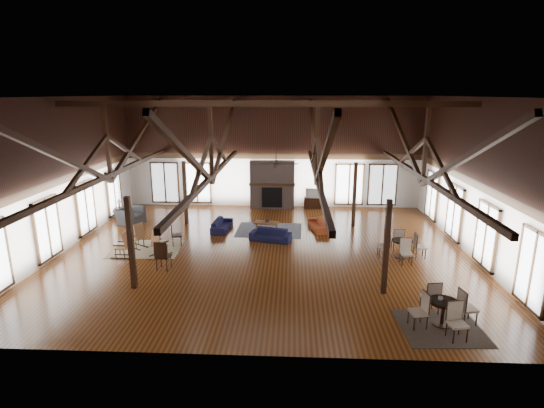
{
  "coord_description": "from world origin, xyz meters",
  "views": [
    {
      "loc": [
        1.07,
        -15.92,
        6.13
      ],
      "look_at": [
        0.26,
        1.0,
        1.69
      ],
      "focal_mm": 28.0,
      "sensor_mm": 36.0,
      "label": 1
    }
  ],
  "objects_px": {
    "sofa_navy_left": "(222,225)",
    "cafe_table_near": "(443,308)",
    "sofa_navy_front": "(271,235)",
    "tv_console": "(314,203)",
    "armchair": "(130,216)",
    "sofa_orange": "(319,225)",
    "cafe_table_far": "(402,246)",
    "coffee_table": "(267,223)"
  },
  "relations": [
    {
      "from": "sofa_orange",
      "to": "sofa_navy_front",
      "type": "bearing_deg",
      "value": -64.3
    },
    {
      "from": "sofa_navy_front",
      "to": "cafe_table_near",
      "type": "height_order",
      "value": "cafe_table_near"
    },
    {
      "from": "cafe_table_near",
      "to": "tv_console",
      "type": "distance_m",
      "value": 12.44
    },
    {
      "from": "sofa_navy_left",
      "to": "tv_console",
      "type": "height_order",
      "value": "tv_console"
    },
    {
      "from": "sofa_navy_left",
      "to": "coffee_table",
      "type": "relative_size",
      "value": 1.46
    },
    {
      "from": "coffee_table",
      "to": "tv_console",
      "type": "relative_size",
      "value": 1.03
    },
    {
      "from": "coffee_table",
      "to": "armchair",
      "type": "relative_size",
      "value": 0.97
    },
    {
      "from": "coffee_table",
      "to": "cafe_table_far",
      "type": "height_order",
      "value": "cafe_table_far"
    },
    {
      "from": "sofa_orange",
      "to": "cafe_table_near",
      "type": "distance_m",
      "value": 8.72
    },
    {
      "from": "armchair",
      "to": "tv_console",
      "type": "xyz_separation_m",
      "value": [
        9.03,
        3.38,
        -0.1
      ]
    },
    {
      "from": "coffee_table",
      "to": "tv_console",
      "type": "bearing_deg",
      "value": 70.06
    },
    {
      "from": "sofa_navy_left",
      "to": "cafe_table_near",
      "type": "relative_size",
      "value": 0.88
    },
    {
      "from": "sofa_navy_left",
      "to": "armchair",
      "type": "distance_m",
      "value": 4.66
    },
    {
      "from": "sofa_orange",
      "to": "cafe_table_near",
      "type": "xyz_separation_m",
      "value": [
        2.88,
        -8.23,
        0.25
      ]
    },
    {
      "from": "sofa_navy_front",
      "to": "armchair",
      "type": "bearing_deg",
      "value": 178.8
    },
    {
      "from": "sofa_orange",
      "to": "tv_console",
      "type": "bearing_deg",
      "value": 168.65
    },
    {
      "from": "coffee_table",
      "to": "sofa_orange",
      "type": "bearing_deg",
      "value": 17.08
    },
    {
      "from": "sofa_orange",
      "to": "tv_console",
      "type": "xyz_separation_m",
      "value": [
        -0.01,
        3.87,
        0.04
      ]
    },
    {
      "from": "tv_console",
      "to": "sofa_navy_front",
      "type": "bearing_deg",
      "value": -111.17
    },
    {
      "from": "sofa_navy_front",
      "to": "sofa_orange",
      "type": "height_order",
      "value": "sofa_navy_front"
    },
    {
      "from": "sofa_orange",
      "to": "cafe_table_far",
      "type": "height_order",
      "value": "cafe_table_far"
    },
    {
      "from": "sofa_orange",
      "to": "tv_console",
      "type": "height_order",
      "value": "tv_console"
    },
    {
      "from": "cafe_table_far",
      "to": "tv_console",
      "type": "bearing_deg",
      "value": 112.63
    },
    {
      "from": "sofa_orange",
      "to": "cafe_table_far",
      "type": "xyz_separation_m",
      "value": [
        2.98,
        -3.29,
        0.24
      ]
    },
    {
      "from": "armchair",
      "to": "tv_console",
      "type": "relative_size",
      "value": 1.05
    },
    {
      "from": "sofa_navy_left",
      "to": "cafe_table_near",
      "type": "xyz_separation_m",
      "value": [
        7.33,
        -7.92,
        0.24
      ]
    },
    {
      "from": "cafe_table_near",
      "to": "sofa_orange",
      "type": "bearing_deg",
      "value": 109.26
    },
    {
      "from": "sofa_navy_front",
      "to": "sofa_orange",
      "type": "bearing_deg",
      "value": 53.15
    },
    {
      "from": "sofa_navy_left",
      "to": "cafe_table_near",
      "type": "bearing_deg",
      "value": -131.87
    },
    {
      "from": "sofa_orange",
      "to": "cafe_table_far",
      "type": "bearing_deg",
      "value": 30.58
    },
    {
      "from": "coffee_table",
      "to": "armchair",
      "type": "distance_m",
      "value": 6.7
    },
    {
      "from": "armchair",
      "to": "coffee_table",
      "type": "bearing_deg",
      "value": -81.77
    },
    {
      "from": "sofa_navy_front",
      "to": "sofa_navy_left",
      "type": "height_order",
      "value": "sofa_navy_front"
    },
    {
      "from": "sofa_navy_left",
      "to": "cafe_table_far",
      "type": "distance_m",
      "value": 8.01
    },
    {
      "from": "sofa_navy_front",
      "to": "armchair",
      "type": "distance_m",
      "value": 7.23
    },
    {
      "from": "sofa_orange",
      "to": "armchair",
      "type": "xyz_separation_m",
      "value": [
        -9.05,
        0.5,
        0.15
      ]
    },
    {
      "from": "coffee_table",
      "to": "armchair",
      "type": "height_order",
      "value": "armchair"
    },
    {
      "from": "cafe_table_far",
      "to": "coffee_table",
      "type": "bearing_deg",
      "value": 150.95
    },
    {
      "from": "sofa_navy_front",
      "to": "sofa_navy_left",
      "type": "xyz_separation_m",
      "value": [
        -2.31,
        1.32,
        -0.01
      ]
    },
    {
      "from": "armchair",
      "to": "cafe_table_near",
      "type": "relative_size",
      "value": 0.62
    },
    {
      "from": "armchair",
      "to": "cafe_table_far",
      "type": "relative_size",
      "value": 0.66
    },
    {
      "from": "sofa_navy_front",
      "to": "cafe_table_near",
      "type": "relative_size",
      "value": 0.91
    }
  ]
}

